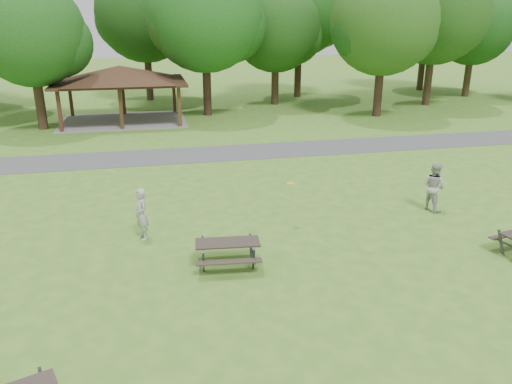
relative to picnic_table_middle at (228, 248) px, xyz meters
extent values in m
plane|color=#457621|center=(0.41, -1.43, -0.59)|extent=(160.00, 160.00, 0.00)
cube|color=#464648|center=(0.41, 12.57, -0.58)|extent=(120.00, 3.20, 0.02)
cube|color=#391D14|center=(-7.29, 19.87, 0.71)|extent=(0.22, 0.22, 2.60)
cube|color=#352113|center=(-7.29, 25.27, 0.71)|extent=(0.22, 0.22, 2.60)
cube|color=#352213|center=(-3.59, 19.87, 0.71)|extent=(0.22, 0.22, 2.60)
cube|color=#3E2216|center=(-3.59, 25.27, 0.71)|extent=(0.22, 0.22, 2.60)
cube|color=#3E2816|center=(0.11, 19.87, 0.71)|extent=(0.22, 0.22, 2.60)
cube|color=#372014|center=(0.11, 25.27, 0.71)|extent=(0.22, 0.22, 2.60)
cube|color=#311E13|center=(-3.59, 22.57, 2.09)|extent=(8.60, 6.60, 0.16)
pyramid|color=#331F14|center=(-3.59, 22.57, 2.67)|extent=(7.01, 7.01, 1.00)
cube|color=gray|center=(-3.59, 22.57, -0.58)|extent=(8.40, 6.40, 0.03)
sphere|color=#1B3F12|center=(-11.83, 27.87, 5.40)|extent=(5.07, 5.07, 5.07)
cylinder|color=#2F1F14|center=(-8.59, 21.07, 1.16)|extent=(0.60, 0.60, 3.50)
sphere|color=#154614|center=(-8.59, 21.07, 5.38)|extent=(6.60, 6.60, 6.60)
sphere|color=#134213|center=(-7.10, 21.37, 4.72)|extent=(4.29, 4.29, 4.29)
sphere|color=#144513|center=(-9.91, 20.87, 4.89)|extent=(3.96, 3.96, 3.96)
cylinder|color=black|center=(2.41, 23.57, 1.42)|extent=(0.60, 0.60, 4.02)
sphere|color=#164F17|center=(2.41, 23.57, 6.43)|extent=(8.00, 8.00, 8.00)
sphere|color=#134213|center=(4.21, 23.87, 5.63)|extent=(5.20, 5.20, 5.20)
sphere|color=#194413|center=(0.81, 23.37, 5.83)|extent=(4.80, 4.80, 4.80)
cylinder|color=#322016|center=(8.41, 27.07, 1.12)|extent=(0.60, 0.60, 3.43)
sphere|color=#153F12|center=(8.41, 27.07, 5.46)|extent=(7.00, 7.00, 7.00)
sphere|color=#164614|center=(9.99, 27.37, 4.76)|extent=(4.55, 4.55, 4.55)
sphere|color=#224E16|center=(7.01, 26.87, 4.94)|extent=(4.20, 4.20, 4.20)
cylinder|color=black|center=(14.41, 20.57, 1.30)|extent=(0.60, 0.60, 3.78)
sphere|color=#204C15|center=(14.41, 20.57, 5.96)|extent=(7.40, 7.40, 7.40)
sphere|color=#194A15|center=(16.08, 20.87, 5.22)|extent=(4.81, 4.81, 4.81)
sphere|color=#123F12|center=(12.93, 20.37, 5.41)|extent=(4.44, 4.44, 4.44)
cylinder|color=#322216|center=(20.41, 24.07, 1.51)|extent=(0.60, 0.60, 4.20)
sphere|color=#194313|center=(20.41, 24.07, 6.68)|extent=(8.20, 8.20, 8.20)
sphere|color=#1B3F12|center=(22.26, 24.37, 5.86)|extent=(5.33, 5.33, 5.33)
sphere|color=#173F12|center=(18.77, 23.87, 6.07)|extent=(4.92, 4.92, 4.92)
cylinder|color=#322416|center=(26.41, 27.57, 1.19)|extent=(0.60, 0.60, 3.57)
sphere|color=#124012|center=(26.41, 27.57, 5.53)|extent=(6.80, 6.80, 6.80)
sphere|color=#124012|center=(27.94, 27.87, 4.85)|extent=(4.42, 4.42, 4.42)
sphere|color=#1A4112|center=(25.05, 27.37, 5.02)|extent=(4.08, 4.08, 4.08)
cylinder|color=#312015|center=(-1.59, 31.57, 1.47)|extent=(0.60, 0.60, 4.13)
sphere|color=#164112|center=(-1.59, 31.57, 6.54)|extent=(8.00, 8.00, 8.00)
sphere|color=#124112|center=(0.21, 31.87, 5.74)|extent=(5.20, 5.20, 5.20)
sphere|color=#174614|center=(-3.19, 31.37, 5.94)|extent=(4.80, 4.80, 4.80)
cylinder|color=#2F1E15|center=(11.41, 30.57, 1.68)|extent=(0.60, 0.60, 4.55)
sphere|color=#184E16|center=(11.41, 30.57, 7.11)|extent=(8.40, 8.40, 8.40)
sphere|color=#1E4E16|center=(13.30, 30.87, 6.27)|extent=(5.46, 5.46, 5.46)
sphere|color=#174614|center=(9.73, 30.37, 6.48)|extent=(5.04, 5.04, 5.04)
cylinder|color=black|center=(24.41, 32.07, 1.54)|extent=(0.60, 0.60, 4.27)
sphere|color=#193F12|center=(24.41, 32.07, 6.68)|extent=(8.00, 8.00, 8.00)
sphere|color=#154112|center=(26.21, 32.37, 5.88)|extent=(5.20, 5.20, 5.20)
sphere|color=#143F12|center=(22.81, 31.87, 6.08)|extent=(4.80, 4.80, 4.80)
cube|color=#2B231F|center=(0.00, 0.00, 0.16)|extent=(1.91, 0.91, 0.05)
cube|color=#2E2621|center=(-0.06, -0.61, -0.14)|extent=(1.87, 0.44, 0.04)
cube|color=#2B241F|center=(0.06, 0.61, -0.14)|extent=(1.87, 0.44, 0.04)
cube|color=#454548|center=(-0.75, -0.31, -0.22)|extent=(0.10, 0.39, 0.80)
cube|color=#3C3C3E|center=(-0.67, 0.45, -0.22)|extent=(0.10, 0.39, 0.80)
cube|color=#3E3E41|center=(-0.71, 0.07, -0.19)|extent=(0.21, 1.50, 0.05)
cube|color=#38383A|center=(0.67, -0.45, -0.22)|extent=(0.10, 0.39, 0.80)
cube|color=#464649|center=(0.75, 0.31, -0.22)|extent=(0.10, 0.39, 0.80)
cube|color=#424245|center=(0.71, -0.07, -0.19)|extent=(0.21, 1.50, 0.05)
cube|color=#312A23|center=(8.97, -0.63, -0.17)|extent=(1.74, 0.55, 0.04)
cube|color=#454548|center=(8.35, -0.95, -0.24)|extent=(0.12, 0.37, 0.75)
cube|color=#3D3D3F|center=(8.41, -1.30, -0.21)|extent=(0.31, 1.39, 0.05)
cylinder|color=yellow|center=(2.63, 2.63, 0.92)|extent=(0.28, 0.28, 0.02)
imported|color=#AEAEB0|center=(-2.42, 2.47, 0.27)|extent=(0.61, 0.73, 1.72)
imported|color=#B0B0B3|center=(8.25, 2.80, 0.32)|extent=(0.95, 1.07, 1.83)
camera|label=1|loc=(-2.01, -12.92, 6.34)|focal=35.00mm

